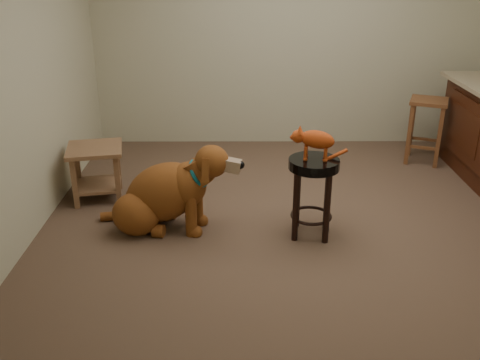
{
  "coord_description": "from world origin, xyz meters",
  "views": [
    {
      "loc": [
        -0.62,
        -4.16,
        2.1
      ],
      "look_at": [
        -0.6,
        -0.27,
        0.45
      ],
      "focal_mm": 40.0,
      "sensor_mm": 36.0,
      "label": 1
    }
  ],
  "objects_px": {
    "wood_stool": "(425,130)",
    "golden_retriever": "(165,194)",
    "padded_stool": "(313,182)",
    "tabby_kitten": "(314,140)",
    "side_table": "(96,165)"
  },
  "relations": [
    {
      "from": "wood_stool",
      "to": "golden_retriever",
      "type": "distance_m",
      "value": 3.02
    },
    {
      "from": "padded_stool",
      "to": "golden_retriever",
      "type": "xyz_separation_m",
      "value": [
        -1.18,
        0.13,
        -0.16
      ]
    },
    {
      "from": "golden_retriever",
      "to": "tabby_kitten",
      "type": "height_order",
      "value": "tabby_kitten"
    },
    {
      "from": "padded_stool",
      "to": "wood_stool",
      "type": "xyz_separation_m",
      "value": [
        1.43,
        1.65,
        -0.1
      ]
    },
    {
      "from": "side_table",
      "to": "tabby_kitten",
      "type": "relative_size",
      "value": 1.23
    },
    {
      "from": "tabby_kitten",
      "to": "wood_stool",
      "type": "bearing_deg",
      "value": 58.05
    },
    {
      "from": "tabby_kitten",
      "to": "golden_retriever",
      "type": "bearing_deg",
      "value": -176.87
    },
    {
      "from": "padded_stool",
      "to": "tabby_kitten",
      "type": "bearing_deg",
      "value": 165.1
    },
    {
      "from": "side_table",
      "to": "golden_retriever",
      "type": "relative_size",
      "value": 0.46
    },
    {
      "from": "tabby_kitten",
      "to": "padded_stool",
      "type": "bearing_deg",
      "value": -5.72
    },
    {
      "from": "padded_stool",
      "to": "tabby_kitten",
      "type": "height_order",
      "value": "tabby_kitten"
    },
    {
      "from": "padded_stool",
      "to": "side_table",
      "type": "xyz_separation_m",
      "value": [
        -1.88,
        0.71,
        -0.13
      ]
    },
    {
      "from": "wood_stool",
      "to": "tabby_kitten",
      "type": "distance_m",
      "value": 2.23
    },
    {
      "from": "padded_stool",
      "to": "side_table",
      "type": "relative_size",
      "value": 1.15
    },
    {
      "from": "wood_stool",
      "to": "side_table",
      "type": "distance_m",
      "value": 3.44
    }
  ]
}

